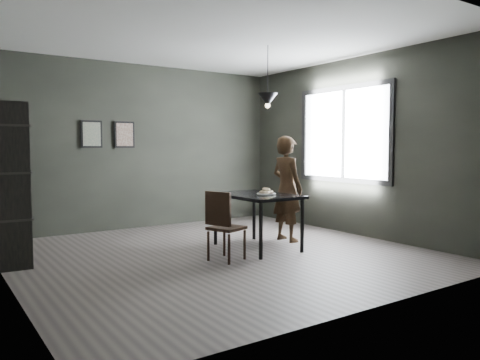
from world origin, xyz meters
TOP-DOWN VIEW (x-y plane):
  - ground at (0.00, 0.00)m, footprint 5.00×5.00m
  - back_wall at (0.00, 2.50)m, footprint 5.00×0.10m
  - ceiling at (0.00, 0.00)m, footprint 5.00×5.00m
  - window_assembly at (2.47, 0.20)m, footprint 0.04×1.96m
  - cafe_table at (0.60, 0.00)m, footprint 0.80×1.20m
  - white_plate at (0.65, -0.13)m, footprint 0.23×0.23m
  - donut_pile at (0.65, -0.13)m, footprint 0.19×0.19m
  - woman at (1.28, 0.18)m, footprint 0.40×0.58m
  - wood_chair at (-0.18, -0.36)m, footprint 0.48×0.48m
  - shelf_unit at (-2.32, 0.87)m, footprint 0.41×0.66m
  - pendant_lamp at (0.85, 0.10)m, footprint 0.28×0.28m
  - framed_print_left at (-0.90, 2.47)m, footprint 0.34×0.04m
  - framed_print_right at (-0.35, 2.47)m, footprint 0.34×0.04m

SIDE VIEW (x-z plane):
  - ground at x=0.00m, z-range 0.00..0.00m
  - wood_chair at x=-0.18m, z-range 0.06..0.92m
  - cafe_table at x=0.60m, z-range 0.30..1.05m
  - white_plate at x=0.65m, z-range 0.75..0.76m
  - woman at x=1.28m, z-range 0.00..1.56m
  - donut_pile at x=0.65m, z-range 0.75..0.84m
  - shelf_unit at x=-2.32m, z-range 0.00..1.90m
  - back_wall at x=0.00m, z-range 0.00..2.80m
  - window_assembly at x=2.47m, z-range 0.82..2.38m
  - framed_print_left at x=-0.90m, z-range 1.38..1.82m
  - framed_print_right at x=-0.35m, z-range 1.38..1.82m
  - pendant_lamp at x=0.85m, z-range 1.62..2.48m
  - ceiling at x=0.00m, z-range 2.79..2.81m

